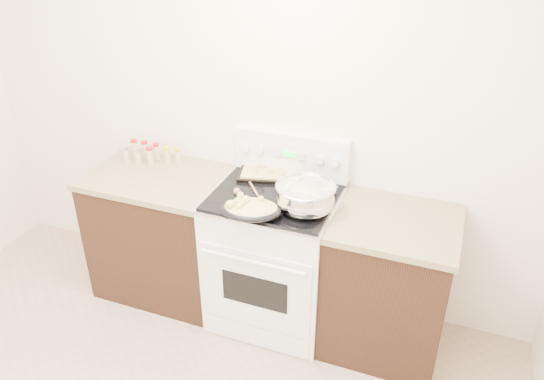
% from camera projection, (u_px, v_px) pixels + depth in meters
% --- Properties ---
extents(room_shell, '(4.10, 3.60, 2.75)m').
position_uv_depth(room_shell, '(31.00, 174.00, 1.79)').
color(room_shell, white).
rests_on(room_shell, ground).
extents(counter_left, '(0.93, 0.67, 0.92)m').
position_uv_depth(counter_left, '(165.00, 232.00, 3.71)').
color(counter_left, black).
rests_on(counter_left, ground).
extents(counter_right, '(0.73, 0.67, 0.92)m').
position_uv_depth(counter_right, '(387.00, 283.00, 3.23)').
color(counter_right, black).
rests_on(counter_right, ground).
extents(kitchen_range, '(0.78, 0.73, 1.22)m').
position_uv_depth(kitchen_range, '(275.00, 255.00, 3.44)').
color(kitchen_range, white).
rests_on(kitchen_range, ground).
extents(mixing_bowl, '(0.42, 0.42, 0.20)m').
position_uv_depth(mixing_bowl, '(305.00, 197.00, 3.02)').
color(mixing_bowl, silver).
rests_on(mixing_bowl, kitchen_range).
extents(roasting_pan, '(0.39, 0.32, 0.11)m').
position_uv_depth(roasting_pan, '(250.00, 209.00, 2.97)').
color(roasting_pan, black).
rests_on(roasting_pan, kitchen_range).
extents(baking_sheet, '(0.47, 0.39, 0.06)m').
position_uv_depth(baking_sheet, '(271.00, 171.00, 3.44)').
color(baking_sheet, black).
rests_on(baking_sheet, kitchen_range).
extents(wooden_spoon, '(0.17, 0.20, 0.04)m').
position_uv_depth(wooden_spoon, '(243.00, 190.00, 3.24)').
color(wooden_spoon, '#AE704F').
rests_on(wooden_spoon, kitchen_range).
extents(blue_ladle, '(0.14, 0.27, 0.10)m').
position_uv_depth(blue_ladle, '(312.00, 200.00, 3.08)').
color(blue_ladle, '#85AAC6').
rests_on(blue_ladle, kitchen_range).
extents(spice_jars, '(0.39, 0.15, 0.13)m').
position_uv_depth(spice_jars, '(149.00, 153.00, 3.65)').
color(spice_jars, '#BFB28C').
rests_on(spice_jars, counter_left).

